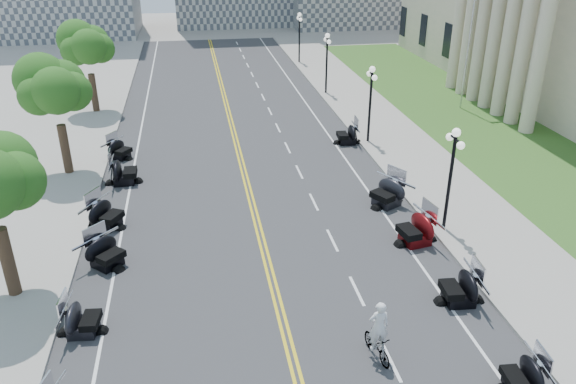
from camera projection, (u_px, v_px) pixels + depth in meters
ground at (277, 299)px, 21.68m from camera, size 160.00×160.00×0.00m
road at (249, 190)px, 30.57m from camera, size 16.00×90.00×0.01m
centerline_yellow_a at (246, 190)px, 30.55m from camera, size 0.12×90.00×0.00m
centerline_yellow_b at (251, 190)px, 30.59m from camera, size 0.12×90.00×0.00m
edge_line_north at (362, 182)px, 31.56m from camera, size 0.12×90.00×0.00m
edge_line_south at (128, 199)px, 29.57m from camera, size 0.12×90.00×0.00m
lane_dash_5 at (391, 361)px, 18.62m from camera, size 0.12×2.00×0.00m
lane_dash_6 at (357, 291)px, 22.18m from camera, size 0.12×2.00×0.00m
lane_dash_7 at (332, 240)px, 25.73m from camera, size 0.12×2.00×0.00m
lane_dash_8 at (314, 202)px, 29.29m from camera, size 0.12×2.00×0.00m
lane_dash_9 at (299, 172)px, 32.84m from camera, size 0.12×2.00×0.00m
lane_dash_10 at (288, 148)px, 36.40m from camera, size 0.12×2.00×0.00m
lane_dash_11 at (278, 128)px, 39.95m from camera, size 0.12×2.00×0.00m
lane_dash_12 at (270, 111)px, 43.51m from camera, size 0.12×2.00×0.00m
lane_dash_13 at (263, 97)px, 47.06m from camera, size 0.12×2.00×0.00m
lane_dash_14 at (257, 85)px, 50.62m from camera, size 0.12×2.00×0.00m
lane_dash_15 at (252, 74)px, 54.17m from camera, size 0.12×2.00×0.00m
lane_dash_16 at (248, 65)px, 57.73m from camera, size 0.12×2.00×0.00m
lane_dash_17 at (244, 57)px, 61.29m from camera, size 0.12×2.00×0.00m
lane_dash_18 at (240, 50)px, 64.84m from camera, size 0.12×2.00×0.00m
lane_dash_19 at (237, 43)px, 68.40m from camera, size 0.12×2.00×0.00m
sidewalk_north at (431, 176)px, 32.17m from camera, size 5.00×90.00×0.15m
sidewalk_south at (46, 204)px, 28.91m from camera, size 5.00×90.00×0.15m
lawn at (478, 125)px, 40.38m from camera, size 9.00×60.00×0.10m
street_lamp_2 at (450, 180)px, 25.45m from camera, size 0.50×1.20×4.90m
street_lamp_3 at (370, 105)px, 36.12m from camera, size 0.50×1.20×4.90m
street_lamp_4 at (327, 64)px, 46.79m from camera, size 0.50×1.20×4.90m
street_lamp_5 at (299, 38)px, 57.45m from camera, size 0.50×1.20×4.90m
flagpole at (469, 45)px, 41.88m from camera, size 1.10×0.20×10.00m
tree_3 at (55, 94)px, 30.53m from camera, size 4.80×4.80×9.20m
tree_4 at (87, 50)px, 41.19m from camera, size 4.80×4.80×9.20m
motorcycle_n_4 at (524, 374)px, 17.22m from camera, size 1.89×1.89×1.24m
motorcycle_n_5 at (460, 286)px, 21.24m from camera, size 2.22×2.22×1.45m
motorcycle_n_6 at (416, 228)px, 25.22m from camera, size 2.58×2.58×1.57m
motorcycle_n_7 at (387, 191)px, 28.65m from camera, size 3.02×3.02×1.55m
motorcycle_n_9 at (347, 133)px, 36.84m from camera, size 2.13×2.13×1.41m
motorcycle_s_5 at (82, 318)px, 19.64m from camera, size 2.06×2.06×1.31m
motorcycle_s_6 at (106, 251)px, 23.53m from camera, size 2.88×2.88×1.42m
motorcycle_s_7 at (106, 213)px, 26.58m from camera, size 2.86×2.86×1.47m
motorcycle_s_8 at (123, 170)px, 31.11m from camera, size 2.22×2.22×1.55m
motorcycle_s_9 at (120, 149)px, 34.49m from camera, size 2.55×2.55×1.29m
bicycle at (377, 346)px, 18.58m from camera, size 0.79×1.71×0.99m
cyclist_rider at (380, 310)px, 17.96m from camera, size 0.69×0.45×1.88m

